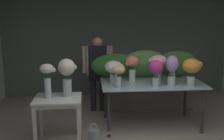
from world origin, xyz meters
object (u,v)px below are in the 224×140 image
vase_ivory_lilies (114,69)px  vase_lilac_peonies (172,68)px  florist (98,66)px  vase_white_roses_tall (47,77)px  vase_coral_roses (132,65)px  vase_sunset_carnations (192,68)px  vase_peach_ranunculus (119,73)px  watering_can (94,136)px  vase_scarlet_dahlias (173,64)px  side_table_white (58,104)px  vase_blush_snapdragons (158,64)px  vase_magenta_anemones (156,70)px  display_table_glass (151,88)px  vase_cream_lisianthus_tall (67,73)px

vase_ivory_lilies → vase_lilac_peonies: 0.99m
florist → vase_white_roses_tall: 1.62m
vase_coral_roses → vase_sunset_carnations: bearing=-22.7°
vase_peach_ranunculus → watering_can: 1.09m
vase_scarlet_dahlias → vase_ivory_lilies: vase_scarlet_dahlias is taller
side_table_white → vase_lilac_peonies: size_ratio=1.46×
vase_blush_snapdragons → vase_magenta_anemones: vase_blush_snapdragons is taller
vase_peach_ranunculus → vase_white_roses_tall: bearing=-166.8°
display_table_glass → vase_sunset_carnations: vase_sunset_carnations is taller
vase_scarlet_dahlias → vase_lilac_peonies: 0.50m
vase_blush_snapdragons → vase_lilac_peonies: 0.30m
watering_can → display_table_glass: bearing=31.4°
vase_lilac_peonies → vase_white_roses_tall: bearing=-171.8°
vase_white_roses_tall → vase_magenta_anemones: bearing=8.8°
vase_scarlet_dahlias → vase_ivory_lilies: (-1.12, -0.21, -0.03)m
vase_sunset_carnations → vase_peach_ranunculus: (-1.23, 0.01, -0.07)m
vase_magenta_anemones → vase_white_roses_tall: (-1.74, -0.27, -0.03)m
vase_peach_ranunculus → vase_cream_lisianthus_tall: bearing=-166.1°
vase_coral_roses → vase_blush_snapdragons: 0.45m
florist → vase_lilac_peonies: florist is taller
vase_scarlet_dahlias → vase_peach_ranunculus: (-1.07, -0.50, -0.04)m
vase_sunset_carnations → vase_cream_lisianthus_tall: 2.07m
vase_sunset_carnations → display_table_glass: bearing=153.5°
florist → vase_cream_lisianthus_tall: florist is taller
vase_coral_roses → vase_scarlet_dahlias: vase_coral_roses is taller
vase_sunset_carnations → vase_white_roses_tall: (-2.34, -0.25, -0.05)m
side_table_white → vase_scarlet_dahlias: 2.22m
vase_sunset_carnations → vase_coral_roses: bearing=157.3°
vase_coral_roses → vase_lilac_peonies: size_ratio=0.91×
vase_peach_ranunculus → vase_ivory_lilies: (-0.05, 0.30, 0.02)m
vase_magenta_anemones → vase_ivory_lilies: size_ratio=1.13×
florist → side_table_white: bearing=-115.2°
vase_lilac_peonies → florist: bearing=137.5°
side_table_white → florist: florist is taller
florist → vase_white_roses_tall: florist is taller
vase_magenta_anemones → vase_ivory_lilies: vase_magenta_anemones is taller
vase_magenta_anemones → vase_scarlet_dahlias: bearing=48.1°
vase_peach_ranunculus → vase_blush_snapdragons: bearing=20.8°
display_table_glass → vase_coral_roses: bearing=164.8°
vase_sunset_carnations → vase_white_roses_tall: 2.36m
vase_white_roses_tall → vase_cream_lisianthus_tall: (0.29, 0.06, 0.04)m
vase_coral_roses → vase_peach_ranunculus: (-0.29, -0.39, -0.06)m
florist → vase_peach_ranunculus: 1.19m
vase_magenta_anemones → florist: bearing=129.5°
vase_blush_snapdragons → vase_scarlet_dahlias: 0.41m
vase_sunset_carnations → vase_magenta_anemones: (-0.61, 0.02, -0.02)m
vase_ivory_lilies → vase_scarlet_dahlias: bearing=10.5°
watering_can → side_table_white: bearing=170.8°
florist → vase_peach_ranunculus: size_ratio=4.31×
vase_ivory_lilies → vase_lilac_peonies: bearing=-15.4°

